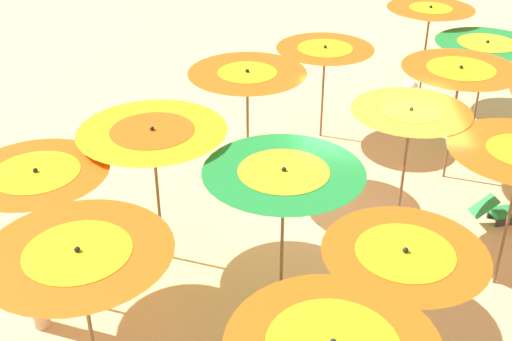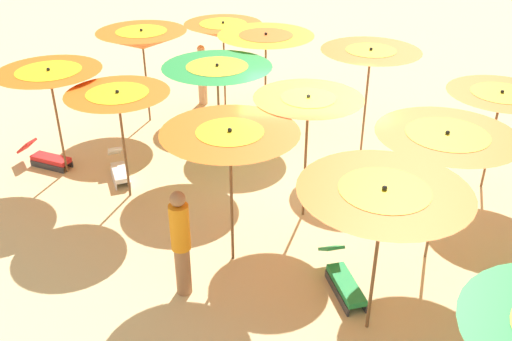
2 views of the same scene
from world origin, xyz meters
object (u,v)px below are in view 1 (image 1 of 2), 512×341
(beach_umbrella_1, at_px, (325,55))
(lounger_1, at_px, (122,243))
(beach_umbrella_4, at_px, (38,183))
(beach_umbrella_0, at_px, (430,15))
(beach_umbrella_6, at_px, (459,79))
(beach_umbrella_8, at_px, (283,183))
(beach_umbrella_13, at_px, (403,265))
(beach_umbrella_3, at_px, (153,140))
(beach_ball, at_px, (411,87))
(beach_umbrella_5, at_px, (486,50))
(beach_umbrella_2, at_px, (247,81))
(beach_umbrella_7, at_px, (410,122))
(beachgoer_2, at_px, (33,279))
(lounger_4, at_px, (511,211))
(lounger_2, at_px, (493,139))
(beach_umbrella_9, at_px, (80,266))

(beach_umbrella_1, height_order, lounger_1, beach_umbrella_1)
(beach_umbrella_4, bearing_deg, beach_umbrella_0, 49.41)
(beach_umbrella_6, xyz_separation_m, beach_umbrella_8, (-3.18, -3.86, -0.06))
(beach_umbrella_0, distance_m, beach_umbrella_13, 9.39)
(beach_umbrella_3, distance_m, beach_ball, 9.00)
(beach_umbrella_6, bearing_deg, beach_ball, 91.05)
(beach_umbrella_5, bearing_deg, lounger_1, -144.80)
(beach_umbrella_2, bearing_deg, beach_umbrella_4, -128.06)
(beach_umbrella_6, height_order, beach_umbrella_7, beach_umbrella_7)
(beach_umbrella_3, bearing_deg, lounger_1, 175.47)
(beach_umbrella_3, distance_m, beach_umbrella_13, 4.34)
(beach_umbrella_5, bearing_deg, beach_umbrella_1, -175.05)
(beach_umbrella_3, relative_size, beach_umbrella_5, 1.09)
(beach_umbrella_2, xyz_separation_m, beach_umbrella_13, (2.18, -4.90, -0.22))
(lounger_1, height_order, beachgoer_2, beachgoer_2)
(lounger_1, distance_m, lounger_4, 6.95)
(beach_umbrella_1, bearing_deg, beach_umbrella_4, -125.83)
(beach_umbrella_6, distance_m, beachgoer_2, 8.24)
(beach_umbrella_1, distance_m, beach_umbrella_7, 3.95)
(beach_umbrella_5, relative_size, beach_umbrella_8, 0.95)
(beach_umbrella_0, bearing_deg, beach_umbrella_4, -130.59)
(beach_umbrella_3, distance_m, beach_umbrella_6, 5.96)
(beach_umbrella_1, relative_size, lounger_2, 1.56)
(beach_umbrella_2, xyz_separation_m, lounger_4, (4.84, -0.84, -2.05))
(beach_umbrella_8, xyz_separation_m, beach_umbrella_9, (-2.26, -2.07, 0.06))
(beach_umbrella_0, xyz_separation_m, beach_umbrella_9, (-5.49, -9.60, -0.10))
(beach_umbrella_4, height_order, beach_ball, beach_umbrella_4)
(beach_umbrella_2, relative_size, beach_umbrella_4, 1.07)
(beach_umbrella_5, bearing_deg, lounger_2, -64.08)
(beach_umbrella_4, bearing_deg, beach_umbrella_8, 3.64)
(beach_umbrella_2, distance_m, beachgoer_2, 5.07)
(beach_umbrella_7, xyz_separation_m, beachgoer_2, (-5.44, -2.63, -1.33))
(beach_umbrella_8, distance_m, beach_umbrella_9, 3.07)
(lounger_4, bearing_deg, beach_umbrella_0, 83.06)
(beach_umbrella_8, relative_size, beach_ball, 6.71)
(beach_umbrella_13, xyz_separation_m, lounger_1, (-4.15, 2.68, -1.83))
(beach_umbrella_6, height_order, beach_umbrella_13, beach_umbrella_6)
(beach_umbrella_3, height_order, beach_umbrella_4, beach_umbrella_3)
(beach_umbrella_13, bearing_deg, lounger_4, 56.81)
(beach_umbrella_4, relative_size, beach_umbrella_5, 1.04)
(beach_umbrella_1, distance_m, lounger_1, 5.96)
(lounger_2, bearing_deg, beach_ball, 7.40)
(lounger_2, bearing_deg, beach_umbrella_5, 7.90)
(beach_umbrella_8, xyz_separation_m, lounger_2, (4.47, 5.19, -1.85))
(beachgoer_2, relative_size, beach_ball, 4.78)
(beach_umbrella_3, height_order, beach_umbrella_9, beach_umbrella_3)
(lounger_1, xyz_separation_m, lounger_4, (6.81, 1.38, 0.00))
(beach_umbrella_13, xyz_separation_m, beachgoer_2, (-4.91, 0.86, -1.16))
(beach_umbrella_2, height_order, beach_umbrella_8, beach_umbrella_2)
(beach_umbrella_2, height_order, lounger_4, beach_umbrella_2)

